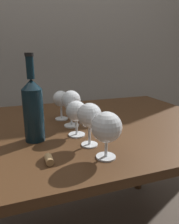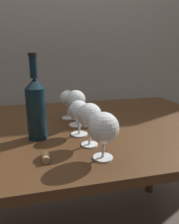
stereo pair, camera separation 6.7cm
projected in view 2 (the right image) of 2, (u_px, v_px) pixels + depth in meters
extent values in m
cube|color=gray|center=(45.00, 19.00, 1.65)|extent=(5.00, 0.08, 2.60)
cube|color=#472B16|center=(60.00, 129.00, 0.91)|extent=(1.53, 0.88, 0.03)
cylinder|color=#472B16|center=(153.00, 150.00, 1.53)|extent=(0.06, 0.06, 0.70)
cylinder|color=white|center=(103.00, 157.00, 0.63)|extent=(0.06, 0.06, 0.00)
cylinder|color=white|center=(103.00, 147.00, 0.62)|extent=(0.01, 0.01, 0.06)
sphere|color=white|center=(104.00, 128.00, 0.60)|extent=(0.09, 0.09, 0.09)
ellipsoid|color=maroon|center=(103.00, 130.00, 0.60)|extent=(0.08, 0.08, 0.03)
cylinder|color=white|center=(90.00, 145.00, 0.72)|extent=(0.06, 0.06, 0.00)
cylinder|color=white|center=(90.00, 134.00, 0.70)|extent=(0.01, 0.01, 0.08)
sphere|color=white|center=(90.00, 115.00, 0.69)|extent=(0.08, 0.08, 0.08)
ellipsoid|color=beige|center=(90.00, 115.00, 0.69)|extent=(0.07, 0.07, 0.04)
cylinder|color=white|center=(79.00, 134.00, 0.81)|extent=(0.06, 0.06, 0.00)
cylinder|color=white|center=(79.00, 126.00, 0.80)|extent=(0.01, 0.01, 0.07)
sphere|color=white|center=(79.00, 111.00, 0.78)|extent=(0.08, 0.08, 0.08)
ellipsoid|color=maroon|center=(79.00, 111.00, 0.78)|extent=(0.07, 0.07, 0.03)
cylinder|color=white|center=(76.00, 125.00, 0.91)|extent=(0.07, 0.07, 0.00)
cylinder|color=white|center=(76.00, 115.00, 0.90)|extent=(0.01, 0.01, 0.08)
sphere|color=white|center=(76.00, 100.00, 0.88)|extent=(0.08, 0.08, 0.08)
ellipsoid|color=gold|center=(76.00, 101.00, 0.88)|extent=(0.07, 0.07, 0.03)
cylinder|color=white|center=(68.00, 118.00, 1.01)|extent=(0.06, 0.06, 0.00)
cylinder|color=white|center=(68.00, 110.00, 1.00)|extent=(0.01, 0.01, 0.07)
sphere|color=white|center=(68.00, 98.00, 0.98)|extent=(0.07, 0.07, 0.07)
ellipsoid|color=#380711|center=(68.00, 99.00, 0.98)|extent=(0.07, 0.07, 0.03)
cylinder|color=#0F232D|center=(37.00, 114.00, 0.75)|extent=(0.07, 0.07, 0.19)
cone|color=#0F232D|center=(34.00, 83.00, 0.72)|extent=(0.07, 0.07, 0.03)
cylinder|color=#0F232D|center=(33.00, 67.00, 0.71)|extent=(0.03, 0.03, 0.07)
cylinder|color=black|center=(32.00, 54.00, 0.70)|extent=(0.03, 0.03, 0.01)
cylinder|color=tan|center=(46.00, 157.00, 0.61)|extent=(0.02, 0.04, 0.02)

